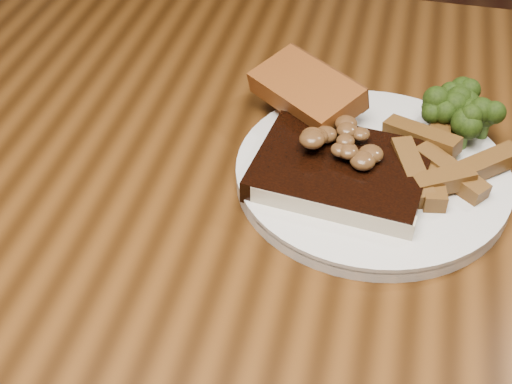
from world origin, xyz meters
The scene contains 9 objects.
dining_table centered at (0.00, 0.00, 0.66)m, with size 1.60×0.90×0.75m.
chair_far centered at (-0.25, 0.71, 0.54)m, with size 0.57×0.57×0.98m.
plate centered at (0.09, 0.07, 0.76)m, with size 0.26×0.26×0.01m, color silver.
steak centered at (0.07, 0.05, 0.77)m, with size 0.15×0.12×0.02m, color black.
steak_bone centered at (0.07, 0.00, 0.77)m, with size 0.14×0.01×0.02m, color beige.
mushroom_pile centered at (0.07, 0.06, 0.80)m, with size 0.06×0.06×0.03m, color #58351B, non-canonical shape.
garlic_bread centered at (0.02, 0.14, 0.77)m, with size 0.11×0.06×0.02m, color #924B1A.
potato_wedges centered at (0.15, 0.08, 0.77)m, with size 0.10×0.10×0.02m, color brown, non-canonical shape.
broccoli_cluster centered at (0.16, 0.15, 0.78)m, with size 0.07×0.07×0.04m, color #263D0D, non-canonical shape.
Camera 1 is at (0.10, -0.45, 1.19)m, focal length 50.00 mm.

